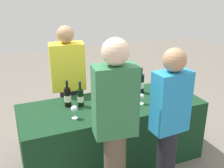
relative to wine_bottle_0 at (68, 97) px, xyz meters
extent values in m
plane|color=slate|center=(0.49, -0.14, -0.88)|extent=(12.00, 12.00, 0.00)
cube|color=#14381E|center=(0.49, -0.14, -0.50)|extent=(2.13, 0.83, 0.77)
cylinder|color=black|center=(0.00, 0.00, 0.00)|extent=(0.08, 0.08, 0.22)
cylinder|color=black|center=(0.00, 0.00, 0.14)|extent=(0.03, 0.03, 0.07)
cylinder|color=black|center=(0.00, 0.00, 0.19)|extent=(0.03, 0.03, 0.02)
cylinder|color=silver|center=(0.00, 0.00, -0.01)|extent=(0.08, 0.08, 0.08)
cylinder|color=black|center=(0.14, -0.05, -0.01)|extent=(0.07, 0.07, 0.20)
cylinder|color=black|center=(0.14, -0.05, 0.13)|extent=(0.03, 0.03, 0.08)
cylinder|color=black|center=(0.14, -0.05, 0.18)|extent=(0.03, 0.03, 0.02)
cylinder|color=silver|center=(0.14, -0.05, -0.02)|extent=(0.07, 0.07, 0.07)
cylinder|color=black|center=(0.55, -0.06, 0.00)|extent=(0.08, 0.08, 0.22)
cylinder|color=black|center=(0.55, -0.06, 0.14)|extent=(0.03, 0.03, 0.07)
cylinder|color=black|center=(0.55, -0.06, 0.19)|extent=(0.03, 0.03, 0.02)
cylinder|color=silver|center=(0.55, -0.06, -0.01)|extent=(0.08, 0.08, 0.08)
cylinder|color=black|center=(0.69, -0.02, -0.01)|extent=(0.07, 0.07, 0.22)
cylinder|color=black|center=(0.69, -0.02, 0.14)|extent=(0.03, 0.03, 0.08)
cylinder|color=maroon|center=(0.69, -0.02, 0.19)|extent=(0.03, 0.03, 0.02)
cylinder|color=silver|center=(0.69, -0.02, -0.02)|extent=(0.07, 0.07, 0.08)
cylinder|color=black|center=(0.96, 0.03, 0.00)|extent=(0.08, 0.08, 0.24)
cylinder|color=black|center=(0.96, 0.03, 0.16)|extent=(0.03, 0.03, 0.07)
cylinder|color=black|center=(0.96, 0.03, 0.21)|extent=(0.03, 0.03, 0.02)
cylinder|color=silver|center=(0.96, 0.03, -0.01)|extent=(0.08, 0.08, 0.08)
cylinder|color=silver|center=(-0.01, -0.31, -0.11)|extent=(0.06, 0.06, 0.00)
cylinder|color=silver|center=(-0.01, -0.31, -0.07)|extent=(0.01, 0.01, 0.07)
sphere|color=silver|center=(-0.01, -0.31, -0.01)|extent=(0.07, 0.07, 0.07)
sphere|color=#590C19|center=(-0.01, -0.31, -0.02)|extent=(0.04, 0.04, 0.04)
cylinder|color=silver|center=(0.45, -0.36, -0.11)|extent=(0.06, 0.06, 0.00)
cylinder|color=silver|center=(0.45, -0.36, -0.08)|extent=(0.01, 0.01, 0.06)
sphere|color=silver|center=(0.45, -0.36, -0.02)|extent=(0.06, 0.06, 0.06)
sphere|color=#590C19|center=(0.45, -0.36, -0.03)|extent=(0.04, 0.04, 0.04)
cylinder|color=silver|center=(0.57, -0.25, -0.11)|extent=(0.06, 0.06, 0.00)
cylinder|color=silver|center=(0.57, -0.25, -0.08)|extent=(0.01, 0.01, 0.07)
sphere|color=silver|center=(0.57, -0.25, -0.01)|extent=(0.07, 0.07, 0.07)
cylinder|color=silver|center=(0.81, -0.27, -0.11)|extent=(0.07, 0.07, 0.00)
cylinder|color=silver|center=(0.81, -0.27, -0.08)|extent=(0.01, 0.01, 0.06)
sphere|color=silver|center=(0.81, -0.27, -0.02)|extent=(0.07, 0.07, 0.07)
sphere|color=#590C19|center=(0.81, -0.27, -0.03)|extent=(0.04, 0.04, 0.04)
cylinder|color=silver|center=(1.11, -0.29, -0.11)|extent=(0.06, 0.06, 0.00)
cylinder|color=silver|center=(1.11, -0.29, -0.08)|extent=(0.01, 0.01, 0.07)
sphere|color=silver|center=(1.11, -0.29, -0.01)|extent=(0.08, 0.08, 0.08)
cylinder|color=silver|center=(1.14, -0.17, -0.02)|extent=(0.22, 0.22, 0.19)
cylinder|color=black|center=(0.13, 0.46, -0.48)|extent=(0.24, 0.24, 0.80)
cube|color=yellow|center=(0.13, 0.46, 0.22)|extent=(0.46, 0.29, 0.60)
sphere|color=tan|center=(0.13, 0.46, 0.62)|extent=(0.22, 0.22, 0.22)
cube|color=#337247|center=(0.21, -0.87, 0.28)|extent=(0.40, 0.25, 0.63)
sphere|color=beige|center=(0.21, -0.87, 0.71)|extent=(0.23, 0.23, 0.23)
cylinder|color=black|center=(0.75, -0.92, -0.49)|extent=(0.19, 0.19, 0.78)
cube|color=#268CCC|center=(0.75, -0.92, 0.20)|extent=(0.35, 0.21, 0.59)
sphere|color=tan|center=(0.75, -0.92, 0.60)|extent=(0.21, 0.21, 0.21)
camera|label=1|loc=(-0.62, -2.79, 1.25)|focal=43.46mm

